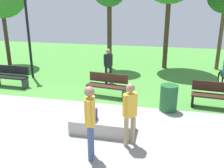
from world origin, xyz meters
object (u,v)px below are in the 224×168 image
pedestrian_with_backpack (108,63)px  park_bench_near_path (215,95)px  park_bench_center_lawn (11,76)px  backpack_on_ledge (93,115)px  skater_performing_trick (90,117)px  concrete_ledge (103,125)px  trash_bin (169,98)px  park_bench_by_oak (107,85)px  skater_watching (130,110)px  lamp_post (27,23)px

pedestrian_with_backpack → park_bench_near_path: bearing=-24.1°
park_bench_center_lawn → pedestrian_with_backpack: 4.34m
backpack_on_ledge → skater_performing_trick: size_ratio=0.18×
skater_performing_trick → park_bench_center_lawn: skater_performing_trick is taller
backpack_on_ledge → park_bench_center_lawn: (-4.73, 3.18, -0.09)m
backpack_on_ledge → park_bench_near_path: park_bench_near_path is taller
backpack_on_ledge → pedestrian_with_backpack: 4.69m
concrete_ledge → trash_bin: size_ratio=1.98×
concrete_ledge → park_bench_by_oak: (-0.55, 2.77, 0.27)m
skater_performing_trick → skater_watching: bearing=44.1°
skater_performing_trick → pedestrian_with_backpack: size_ratio=1.14×
backpack_on_ledge → pedestrian_with_backpack: pedestrian_with_backpack is taller
park_bench_near_path → park_bench_center_lawn: (-8.40, 0.49, 0.00)m
concrete_ledge → skater_performing_trick: size_ratio=1.00×
park_bench_center_lawn → park_bench_by_oak: bearing=-3.5°
skater_watching → park_bench_near_path: 4.03m
backpack_on_ledge → park_bench_center_lawn: 5.70m
park_bench_center_lawn → trash_bin: (6.81, -1.11, -0.02)m
park_bench_near_path → park_bench_center_lawn: bearing=176.6°
park_bench_by_oak → pedestrian_with_backpack: 1.82m
park_bench_near_path → park_bench_center_lawn: size_ratio=1.01×
backpack_on_ledge → pedestrian_with_backpack: (-0.68, 4.63, 0.38)m
concrete_ledge → backpack_on_ledge: (-0.25, -0.14, 0.37)m
park_bench_center_lawn → pedestrian_with_backpack: size_ratio=1.02×
concrete_ledge → park_bench_near_path: 4.27m
park_bench_by_oak → lamp_post: 5.07m
park_bench_near_path → lamp_post: 8.71m
backpack_on_ledge → skater_watching: bearing=-109.6°
backpack_on_ledge → trash_bin: bearing=-45.5°
park_bench_center_lawn → lamp_post: bearing=82.4°
skater_watching → trash_bin: skater_watching is taller
pedestrian_with_backpack → park_bench_by_oak: bearing=-77.6°
skater_performing_trick → pedestrian_with_backpack: skater_performing_trick is taller
park_bench_by_oak → lamp_post: lamp_post is taller
skater_performing_trick → skater_watching: 1.12m
concrete_ledge → pedestrian_with_backpack: size_ratio=1.14×
trash_bin → backpack_on_ledge: bearing=-135.1°
concrete_ledge → lamp_post: size_ratio=0.41×
concrete_ledge → park_bench_by_oak: size_ratio=1.10×
park_bench_near_path → park_bench_by_oak: bearing=176.8°
concrete_ledge → backpack_on_ledge: size_ratio=5.67×
concrete_ledge → park_bench_by_oak: park_bench_by_oak is taller
park_bench_near_path → trash_bin: bearing=-158.9°
skater_watching → lamp_post: size_ratio=0.38×
park_bench_by_oak → skater_performing_trick: bearing=-81.6°
park_bench_center_lawn → backpack_on_ledge: bearing=-33.8°
skater_watching → pedestrian_with_backpack: size_ratio=1.06×
park_bench_near_path → skater_performing_trick: bearing=-131.3°
trash_bin → pedestrian_with_backpack: (-2.75, 2.56, 0.49)m
skater_performing_trick → skater_watching: size_ratio=1.08×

